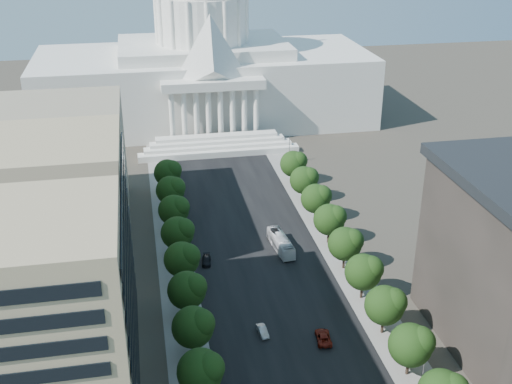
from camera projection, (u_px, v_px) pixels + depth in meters
road_asphalt at (250, 237)px, 157.12m from camera, size 30.00×260.00×0.01m
sidewalk_left at (173, 244)px, 153.90m from camera, size 8.00×260.00×0.02m
sidewalk_right at (325, 230)px, 160.34m from camera, size 8.00×260.00×0.02m
capitol at (204, 67)px, 233.62m from camera, size 120.00×56.00×73.00m
office_block_left_far at (43, 180)px, 151.70m from camera, size 38.00×52.00×30.00m
tree_l_c at (202, 370)px, 103.02m from camera, size 7.79×7.60×9.97m
tree_l_d at (195, 326)px, 113.74m from camera, size 7.79×7.60×9.97m
tree_l_e at (189, 289)px, 124.47m from camera, size 7.79×7.60×9.97m
tree_l_f at (183, 258)px, 135.19m from camera, size 7.79×7.60×9.97m
tree_l_g at (179, 232)px, 145.91m from camera, size 7.79×7.60×9.97m
tree_l_h at (175, 209)px, 156.64m from camera, size 7.79×7.60×9.97m
tree_l_i at (172, 189)px, 167.36m from camera, size 7.79×7.60×9.97m
tree_l_j at (169, 172)px, 178.09m from camera, size 7.79×7.60×9.97m
tree_r_c at (413, 344)px, 109.12m from camera, size 7.79×7.60×9.97m
tree_r_d at (387, 304)px, 119.84m from camera, size 7.79×7.60×9.97m
tree_r_e at (365, 271)px, 130.57m from camera, size 7.79×7.60×9.97m
tree_r_f at (347, 243)px, 141.29m from camera, size 7.79×7.60×9.97m
tree_r_g at (331, 219)px, 152.02m from camera, size 7.79×7.60×9.97m
tree_r_h at (317, 198)px, 162.74m from camera, size 7.79×7.60×9.97m
tree_r_i at (305, 179)px, 173.47m from camera, size 7.79×7.60×9.97m
tree_r_j at (294, 163)px, 184.19m from camera, size 7.79×7.60×9.97m
streetlight_b at (423, 349)px, 108.92m from camera, size 2.61×0.44×9.00m
streetlight_c at (372, 273)px, 131.27m from camera, size 2.61×0.44×9.00m
streetlight_d at (336, 218)px, 153.61m from camera, size 2.61×0.44×9.00m
streetlight_e at (308, 178)px, 175.95m from camera, size 2.61×0.44×9.00m
streetlight_f at (288, 147)px, 198.30m from camera, size 2.61×0.44×9.00m
car_silver at (263, 331)px, 121.80m from camera, size 1.96×4.43×1.42m
car_red at (323, 337)px, 119.95m from camera, size 3.31×6.01×1.59m
car_dark_b at (206, 261)px, 145.62m from camera, size 2.58×5.08×1.41m
city_bus at (281, 243)px, 150.86m from camera, size 4.27×13.09×3.58m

